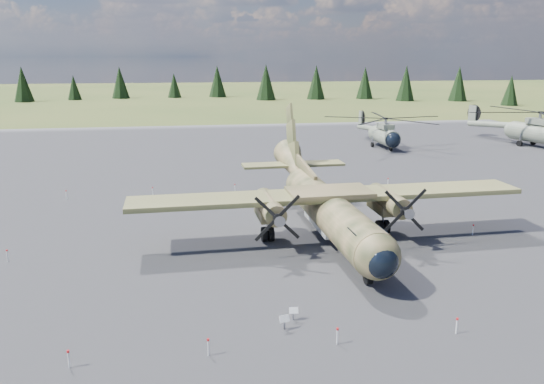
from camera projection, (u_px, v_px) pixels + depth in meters
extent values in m
plane|color=brown|center=(256.00, 248.00, 37.46)|extent=(500.00, 500.00, 0.00)
cube|color=slate|center=(241.00, 209.00, 47.02)|extent=(120.00, 120.00, 0.04)
cylinder|color=#343B20|center=(331.00, 212.00, 38.08)|extent=(3.19, 17.84, 2.77)
sphere|color=#343B20|center=(377.00, 256.00, 29.62)|extent=(2.77, 2.77, 2.71)
sphere|color=black|center=(381.00, 261.00, 29.12)|extent=(2.04, 2.04, 1.99)
cube|color=black|center=(367.00, 235.00, 30.94)|extent=(2.01, 1.63, 0.54)
cone|color=#343B20|center=(294.00, 166.00, 48.92)|extent=(2.87, 6.85, 4.16)
cube|color=gray|center=(326.00, 223.00, 39.30)|extent=(2.02, 5.97, 0.49)
cube|color=#2C341B|center=(329.00, 195.00, 38.27)|extent=(28.71, 4.05, 0.35)
cube|color=#343B20|center=(329.00, 192.00, 38.22)|extent=(6.01, 3.70, 0.35)
cylinder|color=#343B20|center=(270.00, 206.00, 37.32)|extent=(1.60, 5.17, 1.48)
cube|color=#343B20|center=(268.00, 212.00, 38.24)|extent=(1.56, 3.39, 0.79)
cone|color=gray|center=(278.00, 220.00, 34.27)|extent=(0.77, 0.91, 0.75)
cylinder|color=black|center=(268.00, 234.00, 38.65)|extent=(0.90, 1.11, 1.09)
cylinder|color=#343B20|center=(388.00, 200.00, 38.92)|extent=(1.60, 5.17, 1.48)
cube|color=#343B20|center=(384.00, 206.00, 39.83)|extent=(1.56, 3.39, 0.79)
cone|color=gray|center=(407.00, 213.00, 35.87)|extent=(0.77, 0.91, 0.75)
cylinder|color=black|center=(383.00, 227.00, 40.25)|extent=(0.90, 1.11, 1.09)
cube|color=#343B20|center=(304.00, 168.00, 45.20)|extent=(0.46, 7.46, 1.66)
cube|color=#2C341B|center=(293.00, 164.00, 49.38)|extent=(9.53, 2.40, 0.22)
cylinder|color=gray|center=(369.00, 265.00, 31.00)|extent=(0.14, 0.14, 0.89)
cylinder|color=black|center=(368.00, 277.00, 31.18)|extent=(0.37, 0.93, 0.92)
cylinder|color=gray|center=(384.00, 136.00, 77.72)|extent=(2.44, 6.87, 2.38)
sphere|color=black|center=(393.00, 140.00, 74.47)|extent=(2.21, 2.21, 2.19)
sphere|color=gray|center=(376.00, 133.00, 80.99)|extent=(2.21, 2.21, 2.19)
cube|color=gray|center=(385.00, 126.00, 76.98)|extent=(1.65, 3.06, 0.71)
cylinder|color=gray|center=(386.00, 121.00, 76.81)|extent=(0.35, 0.35, 0.95)
cylinder|color=gray|center=(368.00, 128.00, 84.32)|extent=(0.87, 8.13, 1.36)
cube|color=gray|center=(361.00, 118.00, 87.43)|extent=(0.22, 1.33, 2.28)
cylinder|color=black|center=(362.00, 118.00, 87.49)|extent=(0.08, 2.47, 2.47)
cylinder|color=black|center=(391.00, 149.00, 75.34)|extent=(0.27, 0.65, 0.65)
cylinder|color=black|center=(372.00, 145.00, 78.94)|extent=(0.29, 0.76, 0.76)
cylinder|color=gray|center=(373.00, 141.00, 78.82)|extent=(0.13, 0.13, 1.38)
cylinder|color=black|center=(389.00, 144.00, 79.37)|extent=(0.29, 0.76, 0.76)
cylinder|color=gray|center=(389.00, 141.00, 79.24)|extent=(0.13, 0.13, 1.38)
cylinder|color=gray|center=(535.00, 133.00, 78.74)|extent=(5.00, 8.50, 2.79)
sphere|color=gray|center=(513.00, 130.00, 82.24)|extent=(3.20, 3.20, 2.57)
cube|color=gray|center=(540.00, 121.00, 77.91)|extent=(2.85, 3.97, 0.84)
cylinder|color=gray|center=(540.00, 116.00, 77.70)|extent=(0.50, 0.50, 1.12)
cylinder|color=gray|center=(492.00, 124.00, 85.78)|extent=(3.66, 9.40, 1.60)
cube|color=gray|center=(472.00, 113.00, 89.08)|extent=(0.69, 1.57, 2.68)
cylinder|color=black|center=(474.00, 113.00, 89.25)|extent=(0.90, 2.80, 2.90)
cylinder|color=black|center=(519.00, 143.00, 79.67)|extent=(0.58, 0.95, 0.89)
cylinder|color=gray|center=(520.00, 140.00, 79.52)|extent=(0.19, 0.19, 1.62)
cylinder|color=black|center=(533.00, 142.00, 80.95)|extent=(0.58, 0.95, 0.89)
cylinder|color=gray|center=(534.00, 138.00, 80.81)|extent=(0.19, 0.19, 1.62)
cube|color=gray|center=(284.00, 324.00, 26.15)|extent=(0.11, 0.11, 0.62)
cube|color=white|center=(284.00, 319.00, 26.02)|extent=(0.54, 0.32, 0.35)
cube|color=gray|center=(293.00, 315.00, 27.10)|extent=(0.09, 0.09, 0.58)
cube|color=white|center=(294.00, 310.00, 26.98)|extent=(0.48, 0.24, 0.32)
cylinder|color=white|center=(69.00, 360.00, 22.89)|extent=(0.07, 0.07, 0.80)
cylinder|color=red|center=(68.00, 351.00, 22.79)|extent=(0.12, 0.12, 0.10)
cylinder|color=white|center=(208.00, 348.00, 23.83)|extent=(0.07, 0.07, 0.80)
cylinder|color=red|center=(208.00, 340.00, 23.73)|extent=(0.12, 0.12, 0.10)
cylinder|color=white|center=(337.00, 337.00, 24.77)|extent=(0.07, 0.07, 0.80)
cylinder|color=red|center=(337.00, 329.00, 24.67)|extent=(0.12, 0.12, 0.10)
cylinder|color=white|center=(457.00, 326.00, 25.71)|extent=(0.07, 0.07, 0.80)
cylinder|color=red|center=(457.00, 319.00, 25.61)|extent=(0.12, 0.12, 0.10)
cylinder|color=white|center=(66.00, 195.00, 50.15)|extent=(0.07, 0.07, 0.80)
cylinder|color=red|center=(66.00, 191.00, 50.05)|extent=(0.12, 0.12, 0.10)
cylinder|color=white|center=(153.00, 192.00, 51.40)|extent=(0.07, 0.07, 0.80)
cylinder|color=red|center=(153.00, 188.00, 51.30)|extent=(0.12, 0.12, 0.10)
cylinder|color=white|center=(235.00, 188.00, 52.66)|extent=(0.07, 0.07, 0.80)
cylinder|color=red|center=(235.00, 184.00, 52.56)|extent=(0.12, 0.12, 0.10)
cylinder|color=white|center=(313.00, 185.00, 53.91)|extent=(0.07, 0.07, 0.80)
cylinder|color=red|center=(313.00, 181.00, 53.81)|extent=(0.12, 0.12, 0.10)
cylinder|color=white|center=(388.00, 182.00, 55.16)|extent=(0.07, 0.07, 0.80)
cylinder|color=red|center=(388.00, 179.00, 55.06)|extent=(0.12, 0.12, 0.10)
cylinder|color=white|center=(8.00, 256.00, 34.77)|extent=(0.07, 0.07, 0.80)
cylinder|color=red|center=(7.00, 250.00, 34.67)|extent=(0.12, 0.12, 0.10)
cylinder|color=white|center=(473.00, 230.00, 39.95)|extent=(0.07, 0.07, 0.80)
cylinder|color=red|center=(473.00, 225.00, 39.85)|extent=(0.12, 0.12, 0.10)
cone|color=black|center=(511.00, 90.00, 146.22)|extent=(4.60, 4.60, 8.22)
cone|color=black|center=(459.00, 83.00, 160.82)|extent=(5.82, 5.82, 10.39)
cone|color=black|center=(406.00, 83.00, 161.67)|extent=(5.94, 5.94, 10.60)
cone|color=black|center=(365.00, 83.00, 169.53)|extent=(5.62, 5.62, 10.03)
cone|color=black|center=(316.00, 82.00, 167.71)|extent=(5.90, 5.90, 10.54)
cone|color=black|center=(266.00, 82.00, 164.67)|extent=(6.12, 6.12, 10.94)
cone|color=black|center=(217.00, 81.00, 177.05)|extent=(5.78, 5.78, 10.32)
cone|color=black|center=(174.00, 85.00, 174.31)|extent=(4.43, 4.43, 7.91)
cone|color=black|center=(120.00, 82.00, 170.93)|extent=(5.65, 5.65, 10.10)
cone|color=black|center=(74.00, 87.00, 165.26)|extent=(4.25, 4.25, 7.60)
cone|color=black|center=(23.00, 84.00, 157.80)|extent=(5.82, 5.82, 10.40)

